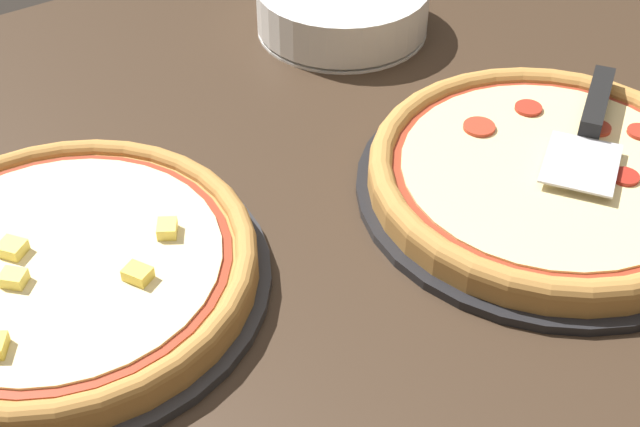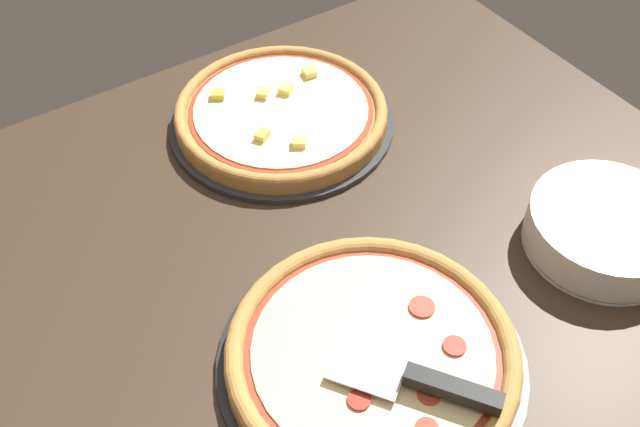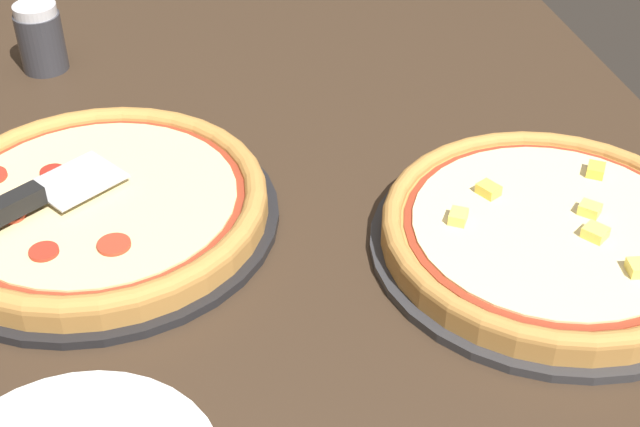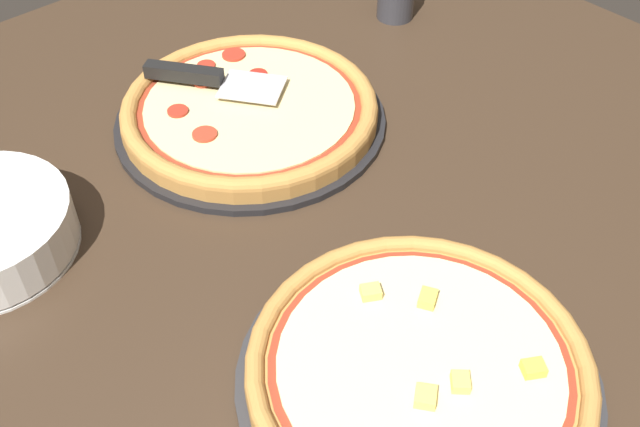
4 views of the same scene
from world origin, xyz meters
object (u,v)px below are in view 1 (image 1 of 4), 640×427
pizza_back (62,265)px  plate_stack (342,8)px  pizza_front (549,173)px  serving_spatula (594,115)px

pizza_back → plate_stack: bearing=-62.8°
plate_stack → pizza_back: bearing=117.2°
pizza_front → pizza_back: 48.12cm
pizza_back → plate_stack: size_ratio=1.59×
pizza_front → plate_stack: bearing=-2.7°
pizza_back → plate_stack: plate_stack is taller
pizza_back → plate_stack: (24.46, -47.69, 0.47)cm
serving_spatula → pizza_front: bearing=106.6°
pizza_back → serving_spatula: 55.55cm
plate_stack → serving_spatula: bearing=-170.0°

